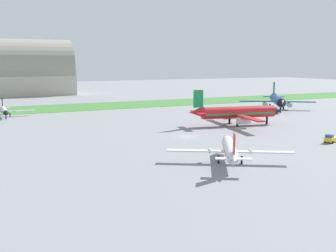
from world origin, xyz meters
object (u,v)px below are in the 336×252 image
at_px(airplane_foreground_turboprop, 230,149).
at_px(airplane_taxiing_turboprop, 4,111).
at_px(pushback_tug_near_gate, 331,139).
at_px(airplane_parked_jet_far, 277,100).
at_px(airplane_midfield_jet, 237,112).

bearing_deg(airplane_foreground_turboprop, airplane_taxiing_turboprop, 51.99).
bearing_deg(pushback_tug_near_gate, airplane_parked_jet_far, -141.19).
bearing_deg(pushback_tug_near_gate, airplane_midfield_jet, -101.80).
relative_size(airplane_parked_jet_far, airplane_taxiing_turboprop, 1.27).
height_order(airplane_taxiing_turboprop, pushback_tug_near_gate, airplane_taxiing_turboprop).
height_order(airplane_foreground_turboprop, airplane_parked_jet_far, airplane_parked_jet_far).
distance_m(airplane_midfield_jet, airplane_parked_jet_far, 44.98).
height_order(airplane_midfield_jet, airplane_foreground_turboprop, airplane_midfield_jet).
distance_m(airplane_midfield_jet, airplane_taxiing_turboprop, 77.03).
xyz_separation_m(airplane_parked_jet_far, pushback_tug_near_gate, (-32.11, -55.49, -2.75)).
relative_size(airplane_foreground_turboprop, airplane_taxiing_turboprop, 1.04).
xyz_separation_m(airplane_foreground_turboprop, airplane_taxiing_turboprop, (-33.34, 83.98, -0.36)).
xyz_separation_m(airplane_midfield_jet, airplane_taxiing_turboprop, (-59.81, 48.51, -1.62)).
bearing_deg(airplane_midfield_jet, pushback_tug_near_gate, -70.53).
distance_m(airplane_midfield_jet, airplane_foreground_turboprop, 44.28).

